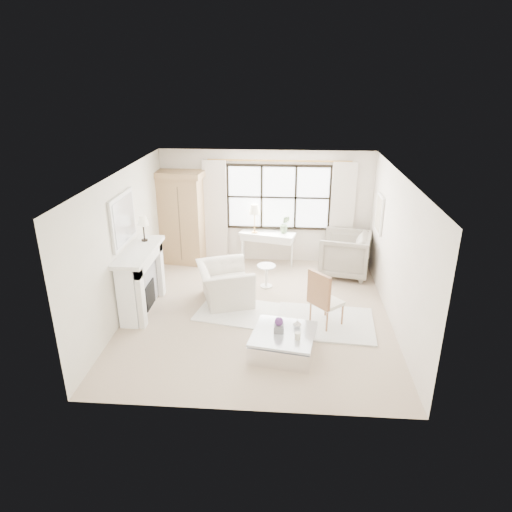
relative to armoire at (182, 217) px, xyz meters
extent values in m
plane|color=#C4AB92|center=(1.98, -2.49, -1.14)|extent=(5.50, 5.50, 0.00)
plane|color=white|center=(1.98, -2.49, 1.56)|extent=(5.50, 5.50, 0.00)
plane|color=silver|center=(1.98, 0.26, 0.21)|extent=(5.00, 0.00, 5.00)
plane|color=white|center=(1.98, -5.24, 0.21)|extent=(5.00, 0.00, 5.00)
plane|color=beige|center=(-0.52, -2.49, 0.21)|extent=(0.00, 5.50, 5.50)
plane|color=white|center=(4.48, -2.49, 0.21)|extent=(0.00, 5.50, 5.50)
cube|color=white|center=(2.28, 0.24, 0.46)|extent=(2.40, 0.02, 1.50)
cylinder|color=#B0803D|center=(2.28, 0.18, 1.33)|extent=(3.30, 0.04, 0.04)
cube|color=silver|center=(0.78, 0.16, 0.10)|extent=(0.55, 0.10, 2.47)
cube|color=beige|center=(3.78, 0.16, 0.10)|extent=(0.55, 0.10, 2.47)
cube|color=white|center=(-0.31, -2.49, -0.55)|extent=(0.34, 1.50, 1.18)
cube|color=silver|center=(-0.14, -2.49, -0.61)|extent=(0.03, 1.22, 0.97)
cube|color=black|center=(-0.13, -2.49, -0.82)|extent=(0.06, 0.52, 0.50)
cube|color=white|center=(-0.27, -2.49, 0.08)|extent=(0.58, 1.66, 0.08)
cube|color=silver|center=(-0.49, -2.49, 0.70)|extent=(0.05, 1.15, 0.95)
cube|color=silver|center=(-0.46, -2.49, 0.70)|extent=(0.02, 1.00, 0.80)
cube|color=white|center=(4.45, -0.79, 0.41)|extent=(0.04, 0.62, 0.82)
cube|color=#BDAF92|center=(4.43, -0.79, 0.41)|extent=(0.01, 0.52, 0.72)
cylinder|color=black|center=(-0.28, -2.01, 0.14)|extent=(0.12, 0.12, 0.03)
cylinder|color=black|center=(-0.28, -2.01, 0.30)|extent=(0.03, 0.03, 0.30)
cone|color=#F0E4C4|center=(-0.28, -2.01, 0.54)|extent=(0.22, 0.22, 0.18)
cube|color=tan|center=(0.00, 0.00, -0.09)|extent=(1.07, 0.72, 2.10)
cube|color=tan|center=(0.00, 0.00, 1.03)|extent=(1.20, 0.84, 0.14)
cube|color=white|center=(2.04, -0.01, -0.46)|extent=(1.30, 0.69, 0.14)
cube|color=white|center=(2.04, -0.01, -0.37)|extent=(1.37, 0.74, 0.06)
cylinder|color=#A7793A|center=(1.73, -0.03, -0.32)|extent=(0.14, 0.14, 0.03)
cylinder|color=#A7793A|center=(1.73, -0.03, -0.08)|extent=(0.02, 0.02, 0.46)
cone|color=#FFF1D0|center=(1.73, -0.03, 0.24)|extent=(0.28, 0.28, 0.22)
imported|color=#5F7C53|center=(2.44, -0.01, -0.12)|extent=(0.25, 0.20, 0.44)
cylinder|color=white|center=(2.08, -1.30, -1.12)|extent=(0.26, 0.26, 0.03)
cylinder|color=white|center=(2.08, -1.30, -0.89)|extent=(0.06, 0.06, 0.44)
cylinder|color=white|center=(2.08, -1.30, -0.65)|extent=(0.40, 0.40, 0.03)
cube|color=white|center=(1.61, -2.49, -1.13)|extent=(1.75, 1.39, 0.03)
cube|color=silver|center=(3.25, -2.78, -1.12)|extent=(1.89, 1.48, 0.03)
imported|color=silver|center=(1.28, -2.00, -0.76)|extent=(1.34, 1.43, 0.76)
imported|color=gray|center=(3.83, -0.48, -0.65)|extent=(1.28, 1.26, 0.99)
cube|color=white|center=(3.27, -2.82, -0.68)|extent=(0.66, 0.66, 0.07)
cube|color=#A97147|center=(3.10, -2.97, -0.36)|extent=(0.36, 0.39, 0.60)
cube|color=white|center=(2.50, -3.79, -0.98)|extent=(1.16, 1.16, 0.32)
cube|color=#B6BBC1|center=(2.50, -3.79, -0.78)|extent=(1.16, 1.16, 0.04)
cube|color=slate|center=(2.42, -3.76, -0.70)|extent=(0.17, 0.17, 0.12)
sphere|color=#5A2C70|center=(2.42, -3.76, -0.57)|extent=(0.14, 0.14, 0.14)
cylinder|color=beige|center=(2.72, -3.97, -0.70)|extent=(0.09, 0.09, 0.12)
imported|color=silver|center=(2.72, -3.60, -0.69)|extent=(0.15, 0.15, 0.14)
camera|label=1|loc=(2.53, -10.25, 3.19)|focal=32.00mm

